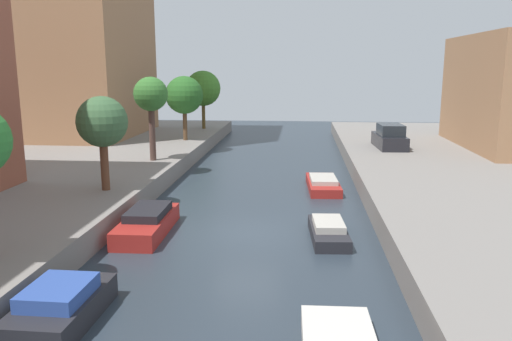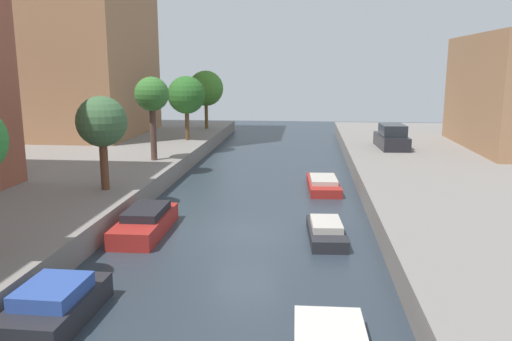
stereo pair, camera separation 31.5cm
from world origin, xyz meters
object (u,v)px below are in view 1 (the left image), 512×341
Objects in this scene: street_tree_2 at (102,123)px; street_tree_3 at (151,96)px; parked_car at (390,138)px; moored_boat_right_3 at (323,184)px; moored_boat_left_1 at (61,306)px; street_tree_4 at (184,95)px; moored_boat_left_2 at (147,223)px; street_tree_5 at (203,89)px; moored_boat_right_2 at (328,231)px.

street_tree_3 is at bearing 90.00° from street_tree_2.
parked_car is 0.96× the size of moored_boat_right_3.
street_tree_4 is at bearing 95.87° from moored_boat_left_1.
moored_boat_left_2 is at bearing -75.11° from street_tree_3.
street_tree_3 is at bearing 104.89° from moored_boat_left_2.
moored_boat_left_1 is (2.64, -32.92, -4.06)m from street_tree_5.
moored_boat_left_1 is at bearing -84.13° from street_tree_4.
street_tree_2 is at bearing 133.73° from moored_boat_left_2.
street_tree_5 is at bearing 110.56° from moored_boat_right_2.
street_tree_2 is at bearing 104.89° from moored_boat_left_1.
moored_boat_left_1 is at bearing -90.54° from moored_boat_left_2.
moored_boat_left_2 is at bearing 89.46° from moored_boat_left_1.
moored_boat_right_3 is (7.16, 15.07, -0.16)m from moored_boat_left_1.
street_tree_4 is (0.00, 8.40, -0.41)m from street_tree_3.
street_tree_5 is at bearing 95.98° from moored_boat_left_2.
street_tree_4 reaches higher than moored_boat_left_1.
street_tree_4 reaches higher than moored_boat_left_2.
parked_car is 20.05m from moored_boat_left_2.
street_tree_5 reaches higher than street_tree_4.
street_tree_3 is at bearing 98.68° from moored_boat_left_1.
moored_boat_right_3 is (9.80, -2.19, -4.44)m from street_tree_3.
parked_car is at bearing -9.51° from street_tree_4.
street_tree_4 is at bearing 117.55° from moored_boat_right_2.
street_tree_4 is at bearing 170.49° from parked_car.
street_tree_2 is 23.01m from street_tree_5.
street_tree_2 is at bearing -90.00° from street_tree_5.
street_tree_4 is 14.97m from parked_car.
parked_car is at bearing 42.48° from street_tree_2.
moored_boat_left_2 is at bearing -81.72° from street_tree_4.
moored_boat_right_3 is (0.11, 7.97, -0.01)m from moored_boat_right_2.
street_tree_5 is 17.70m from parked_car.
moored_boat_right_3 is at bearing -120.14° from parked_car.
moored_boat_left_2 is 1.01× the size of moored_boat_right_3.
street_tree_4 reaches higher than parked_car.
moored_boat_left_1 reaches higher than moored_boat_right_2.
street_tree_5 reaches higher than street_tree_3.
street_tree_4 is at bearing 90.00° from street_tree_3.
moored_boat_left_2 is (2.70, -18.57, -3.89)m from street_tree_4.
street_tree_5 is (0.00, 23.00, 0.52)m from street_tree_2.
street_tree_4 is at bearing 98.28° from moored_boat_left_2.
street_tree_5 is 1.51× the size of moored_boat_left_1.
street_tree_5 is at bearing 90.00° from street_tree_3.
street_tree_5 reaches higher than moored_boat_right_3.
street_tree_4 is 1.41× the size of moored_boat_left_1.
street_tree_4 is 14.98m from moored_boat_right_3.
moored_boat_left_2 is (2.70, -10.17, -4.30)m from street_tree_3.
street_tree_2 is 0.96× the size of moored_boat_right_3.
street_tree_5 is 1.16× the size of moored_boat_left_2.
street_tree_4 is 0.93× the size of street_tree_5.
moored_boat_left_2 is (2.70, -25.83, -4.08)m from street_tree_5.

